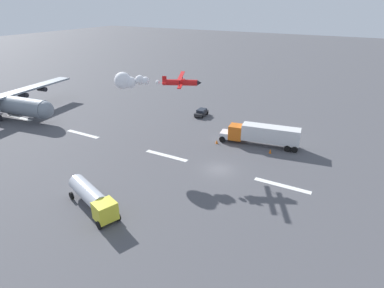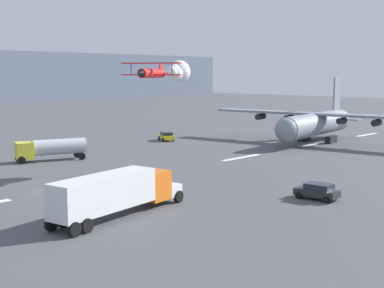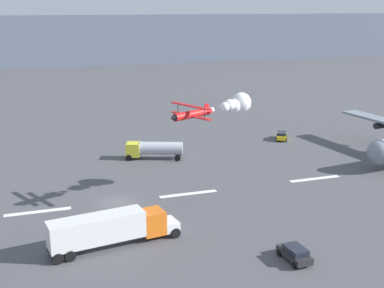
{
  "view_description": "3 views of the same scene",
  "coord_description": "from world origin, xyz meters",
  "px_view_note": "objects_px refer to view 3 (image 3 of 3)",
  "views": [
    {
      "loc": [
        -17.86,
        40.38,
        23.98
      ],
      "look_at": [
        5.93,
        -1.96,
        2.22
      ],
      "focal_mm": 30.28,
      "sensor_mm": 36.0,
      "label": 1
    },
    {
      "loc": [
        -29.93,
        -46.29,
        11.76
      ],
      "look_at": [
        19.1,
        0.0,
        2.89
      ],
      "focal_mm": 50.45,
      "sensor_mm": 36.0,
      "label": 2
    },
    {
      "loc": [
        -9.87,
        -60.84,
        24.62
      ],
      "look_at": [
        9.09,
        -3.6,
        7.99
      ],
      "focal_mm": 47.3,
      "sensor_mm": 36.0,
      "label": 3
    }
  ],
  "objects_px": {
    "stunt_biplane_red": "(230,105)",
    "followme_car_yellow": "(295,253)",
    "traffic_cone_near": "(85,236)",
    "semi_truck_orange": "(110,228)",
    "fuel_tanker_truck": "(154,149)",
    "traffic_cone_far": "(169,222)",
    "airport_staff_sedan": "(282,135)"
  },
  "relations": [
    {
      "from": "followme_car_yellow",
      "to": "traffic_cone_far",
      "type": "relative_size",
      "value": 5.51
    },
    {
      "from": "traffic_cone_near",
      "to": "traffic_cone_far",
      "type": "bearing_deg",
      "value": 4.7
    },
    {
      "from": "stunt_biplane_red",
      "to": "semi_truck_orange",
      "type": "bearing_deg",
      "value": -147.39
    },
    {
      "from": "fuel_tanker_truck",
      "to": "followme_car_yellow",
      "type": "height_order",
      "value": "fuel_tanker_truck"
    },
    {
      "from": "followme_car_yellow",
      "to": "traffic_cone_near",
      "type": "height_order",
      "value": "followme_car_yellow"
    },
    {
      "from": "semi_truck_orange",
      "to": "fuel_tanker_truck",
      "type": "bearing_deg",
      "value": 67.64
    },
    {
      "from": "airport_staff_sedan",
      "to": "followme_car_yellow",
      "type": "bearing_deg",
      "value": -116.52
    },
    {
      "from": "semi_truck_orange",
      "to": "fuel_tanker_truck",
      "type": "relative_size",
      "value": 1.49
    },
    {
      "from": "semi_truck_orange",
      "to": "airport_staff_sedan",
      "type": "xyz_separation_m",
      "value": [
        38.02,
        33.6,
        -1.31
      ]
    },
    {
      "from": "stunt_biplane_red",
      "to": "airport_staff_sedan",
      "type": "distance_m",
      "value": 31.76
    },
    {
      "from": "semi_truck_orange",
      "to": "airport_staff_sedan",
      "type": "height_order",
      "value": "semi_truck_orange"
    },
    {
      "from": "fuel_tanker_truck",
      "to": "traffic_cone_far",
      "type": "distance_m",
      "value": 26.29
    },
    {
      "from": "stunt_biplane_red",
      "to": "followme_car_yellow",
      "type": "relative_size",
      "value": 3.15
    },
    {
      "from": "stunt_biplane_red",
      "to": "followme_car_yellow",
      "type": "xyz_separation_m",
      "value": [
        -1.2,
        -20.37,
        -11.08
      ]
    },
    {
      "from": "fuel_tanker_truck",
      "to": "traffic_cone_near",
      "type": "bearing_deg",
      "value": -118.43
    },
    {
      "from": "stunt_biplane_red",
      "to": "fuel_tanker_truck",
      "type": "distance_m",
      "value": 21.22
    },
    {
      "from": "fuel_tanker_truck",
      "to": "airport_staff_sedan",
      "type": "height_order",
      "value": "fuel_tanker_truck"
    },
    {
      "from": "followme_car_yellow",
      "to": "traffic_cone_near",
      "type": "distance_m",
      "value": 22.37
    },
    {
      "from": "traffic_cone_far",
      "to": "stunt_biplane_red",
      "type": "bearing_deg",
      "value": 37.24
    },
    {
      "from": "stunt_biplane_red",
      "to": "traffic_cone_near",
      "type": "distance_m",
      "value": 25.14
    },
    {
      "from": "semi_truck_orange",
      "to": "traffic_cone_near",
      "type": "distance_m",
      "value": 3.92
    },
    {
      "from": "followme_car_yellow",
      "to": "traffic_cone_far",
      "type": "distance_m",
      "value": 15.5
    },
    {
      "from": "fuel_tanker_truck",
      "to": "stunt_biplane_red",
      "type": "bearing_deg",
      "value": -71.06
    },
    {
      "from": "traffic_cone_far",
      "to": "traffic_cone_near",
      "type": "bearing_deg",
      "value": -175.3
    },
    {
      "from": "traffic_cone_near",
      "to": "traffic_cone_far",
      "type": "distance_m",
      "value": 9.71
    },
    {
      "from": "followme_car_yellow",
      "to": "traffic_cone_far",
      "type": "xyz_separation_m",
      "value": [
        -9.58,
        12.18,
        -0.44
      ]
    },
    {
      "from": "fuel_tanker_truck",
      "to": "followme_car_yellow",
      "type": "bearing_deg",
      "value": -82.73
    },
    {
      "from": "followme_car_yellow",
      "to": "airport_staff_sedan",
      "type": "bearing_deg",
      "value": 63.48
    },
    {
      "from": "semi_truck_orange",
      "to": "traffic_cone_far",
      "type": "relative_size",
      "value": 18.93
    },
    {
      "from": "traffic_cone_near",
      "to": "traffic_cone_far",
      "type": "xyz_separation_m",
      "value": [
        9.68,
        0.8,
        0.0
      ]
    },
    {
      "from": "airport_staff_sedan",
      "to": "traffic_cone_near",
      "type": "height_order",
      "value": "airport_staff_sedan"
    },
    {
      "from": "traffic_cone_near",
      "to": "semi_truck_orange",
      "type": "bearing_deg",
      "value": -46.72
    }
  ]
}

